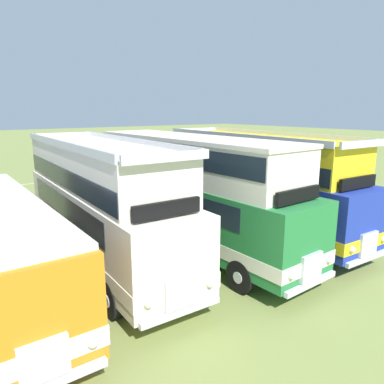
{
  "coord_description": "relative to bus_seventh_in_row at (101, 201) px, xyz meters",
  "views": [
    {
      "loc": [
        2.31,
        -11.62,
        5.5
      ],
      "look_at": [
        10.57,
        -0.27,
        2.33
      ],
      "focal_mm": 34.23,
      "sensor_mm": 36.0,
      "label": 1
    }
  ],
  "objects": [
    {
      "name": "bus_ninth_in_row",
      "position": [
        7.09,
        -0.54,
        0.0
      ],
      "size": [
        3.09,
        11.21,
        4.52
      ],
      "color": "#1E339E",
      "rests_on": "ground"
    },
    {
      "name": "bus_eighth_in_row",
      "position": [
        3.54,
        -0.52,
        0.12
      ],
      "size": [
        2.86,
        11.25,
        4.49
      ],
      "color": "#237538",
      "rests_on": "ground"
    },
    {
      "name": "bus_seventh_in_row",
      "position": [
        0.0,
        0.0,
        0.0
      ],
      "size": [
        2.88,
        10.39,
        4.52
      ],
      "color": "silver",
      "rests_on": "ground"
    }
  ]
}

